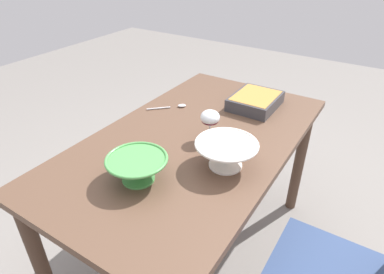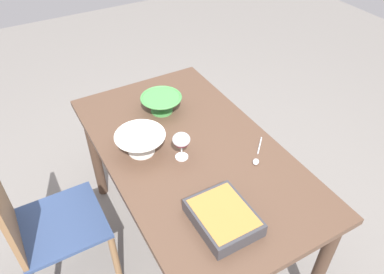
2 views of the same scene
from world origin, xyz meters
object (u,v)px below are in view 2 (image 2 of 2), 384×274
(mixing_bowl, at_px, (161,103))
(small_bowl, at_px, (141,142))
(dining_table, at_px, (191,165))
(casserole_dish, at_px, (223,217))
(chair, at_px, (43,226))
(wine_glass, at_px, (181,141))
(serving_spoon, at_px, (257,157))

(mixing_bowl, relative_size, small_bowl, 0.93)
(dining_table, relative_size, casserole_dish, 5.17)
(small_bowl, bearing_deg, chair, 87.34)
(dining_table, height_order, casserole_dish, casserole_dish)
(dining_table, xyz_separation_m, wine_glass, (-0.02, 0.07, 0.21))
(chair, xyz_separation_m, mixing_bowl, (0.23, -0.79, 0.34))
(wine_glass, distance_m, serving_spoon, 0.38)
(dining_table, bearing_deg, casserole_dish, 166.79)
(casserole_dish, xyz_separation_m, small_bowl, (0.57, 0.12, 0.02))
(chair, distance_m, wine_glass, 0.82)
(mixing_bowl, bearing_deg, casserole_dish, 171.61)
(chair, relative_size, small_bowl, 3.50)
(casserole_dish, bearing_deg, serving_spoon, -55.82)
(dining_table, relative_size, wine_glass, 9.93)
(small_bowl, distance_m, serving_spoon, 0.58)
(wine_glass, relative_size, mixing_bowl, 0.63)
(wine_glass, bearing_deg, serving_spoon, -119.75)
(serving_spoon, bearing_deg, chair, 71.30)
(dining_table, relative_size, serving_spoon, 8.80)
(chair, height_order, mixing_bowl, chair)
(casserole_dish, height_order, small_bowl, small_bowl)
(mixing_bowl, height_order, serving_spoon, mixing_bowl)
(serving_spoon, bearing_deg, wine_glass, 60.25)
(mixing_bowl, xyz_separation_m, serving_spoon, (-0.58, -0.24, -0.05))
(casserole_dish, bearing_deg, small_bowl, 11.55)
(casserole_dish, distance_m, small_bowl, 0.58)
(chair, bearing_deg, wine_glass, -103.09)
(dining_table, relative_size, chair, 1.66)
(wine_glass, relative_size, casserole_dish, 0.52)
(casserole_dish, bearing_deg, dining_table, -13.21)
(chair, relative_size, mixing_bowl, 3.78)
(casserole_dish, height_order, serving_spoon, casserole_dish)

